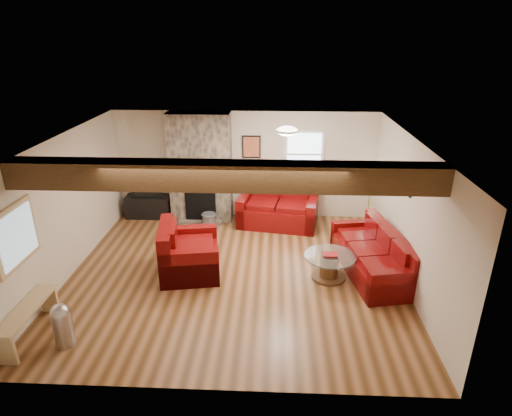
{
  "coord_description": "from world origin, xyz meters",
  "views": [
    {
      "loc": [
        0.69,
        -6.77,
        4.14
      ],
      "look_at": [
        0.36,
        0.4,
        1.16
      ],
      "focal_mm": 30.0,
      "sensor_mm": 36.0,
      "label": 1
    }
  ],
  "objects_px": {
    "armchair_red": "(189,249)",
    "television": "(147,187)",
    "coffee_table": "(329,267)",
    "tv_cabinet": "(149,206)",
    "sofa_three": "(372,252)",
    "loveseat": "(278,206)",
    "floor_lamp": "(372,176)"
  },
  "relations": [
    {
      "from": "tv_cabinet",
      "to": "coffee_table",
      "type": "bearing_deg",
      "value": -32.73
    },
    {
      "from": "coffee_table",
      "to": "tv_cabinet",
      "type": "height_order",
      "value": "tv_cabinet"
    },
    {
      "from": "coffee_table",
      "to": "sofa_three",
      "type": "bearing_deg",
      "value": 16.07
    },
    {
      "from": "coffee_table",
      "to": "television",
      "type": "relative_size",
      "value": 1.16
    },
    {
      "from": "loveseat",
      "to": "television",
      "type": "bearing_deg",
      "value": -176.18
    },
    {
      "from": "loveseat",
      "to": "coffee_table",
      "type": "bearing_deg",
      "value": -58.51
    },
    {
      "from": "sofa_three",
      "to": "armchair_red",
      "type": "height_order",
      "value": "armchair_red"
    },
    {
      "from": "television",
      "to": "floor_lamp",
      "type": "bearing_deg",
      "value": -3.91
    },
    {
      "from": "television",
      "to": "floor_lamp",
      "type": "distance_m",
      "value": 5.13
    },
    {
      "from": "armchair_red",
      "to": "coffee_table",
      "type": "relative_size",
      "value": 1.28
    },
    {
      "from": "armchair_red",
      "to": "coffee_table",
      "type": "bearing_deg",
      "value": -101.56
    },
    {
      "from": "sofa_three",
      "to": "coffee_table",
      "type": "xyz_separation_m",
      "value": [
        -0.78,
        -0.23,
        -0.18
      ]
    },
    {
      "from": "loveseat",
      "to": "armchair_red",
      "type": "distance_m",
      "value": 2.71
    },
    {
      "from": "loveseat",
      "to": "coffee_table",
      "type": "relative_size",
      "value": 1.9
    },
    {
      "from": "coffee_table",
      "to": "floor_lamp",
      "type": "height_order",
      "value": "floor_lamp"
    },
    {
      "from": "coffee_table",
      "to": "tv_cabinet",
      "type": "distance_m",
      "value": 4.75
    },
    {
      "from": "loveseat",
      "to": "sofa_three",
      "type": "bearing_deg",
      "value": -40.78
    },
    {
      "from": "sofa_three",
      "to": "coffee_table",
      "type": "relative_size",
      "value": 2.31
    },
    {
      "from": "armchair_red",
      "to": "floor_lamp",
      "type": "xyz_separation_m",
      "value": [
        3.63,
        2.13,
        0.75
      ]
    },
    {
      "from": "floor_lamp",
      "to": "television",
      "type": "bearing_deg",
      "value": 176.09
    },
    {
      "from": "sofa_three",
      "to": "armchair_red",
      "type": "relative_size",
      "value": 1.81
    },
    {
      "from": "floor_lamp",
      "to": "loveseat",
      "type": "bearing_deg",
      "value": 178.62
    },
    {
      "from": "sofa_three",
      "to": "tv_cabinet",
      "type": "distance_m",
      "value": 5.32
    },
    {
      "from": "loveseat",
      "to": "television",
      "type": "distance_m",
      "value": 3.1
    },
    {
      "from": "television",
      "to": "floor_lamp",
      "type": "xyz_separation_m",
      "value": [
        5.1,
        -0.35,
        0.47
      ]
    },
    {
      "from": "sofa_three",
      "to": "floor_lamp",
      "type": "xyz_separation_m",
      "value": [
        0.32,
        1.99,
        0.82
      ]
    },
    {
      "from": "sofa_three",
      "to": "television",
      "type": "height_order",
      "value": "television"
    },
    {
      "from": "tv_cabinet",
      "to": "armchair_red",
      "type": "bearing_deg",
      "value": -59.5
    },
    {
      "from": "sofa_three",
      "to": "floor_lamp",
      "type": "distance_m",
      "value": 2.18
    },
    {
      "from": "coffee_table",
      "to": "floor_lamp",
      "type": "xyz_separation_m",
      "value": [
        1.1,
        2.22,
        1.0
      ]
    },
    {
      "from": "armchair_red",
      "to": "television",
      "type": "xyz_separation_m",
      "value": [
        -1.46,
        2.48,
        0.28
      ]
    },
    {
      "from": "armchair_red",
      "to": "floor_lamp",
      "type": "height_order",
      "value": "floor_lamp"
    }
  ]
}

